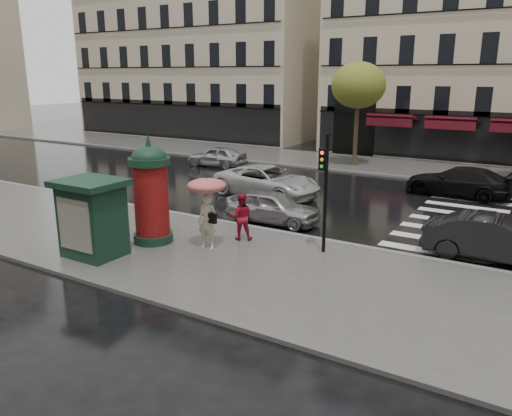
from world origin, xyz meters
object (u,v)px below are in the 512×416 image
Objects in this scene: woman_red at (241,217)px; man_burgundy at (155,203)px; woman_umbrella at (207,201)px; car_darkgrey at (495,239)px; newsstand at (93,217)px; car_white at (267,181)px; car_far_silver at (217,156)px; traffic_light at (325,182)px; morris_column at (151,191)px; car_silver at (273,207)px; car_black at (459,182)px.

woman_red is 0.90× the size of man_burgundy.
car_darkgrey is (8.43, 4.13, -1.03)m from woman_umbrella.
newsstand is 10.49m from car_white.
car_white is 8.79m from car_far_silver.
car_white is (-5.80, 6.35, -1.75)m from traffic_light.
car_far_silver is (-5.98, 12.44, -0.38)m from man_burgundy.
morris_column is 0.97× the size of car_far_silver.
car_white is at bearing 106.06° from woman_umbrella.
car_darkgrey is at bearing 56.47° from car_far_silver.
woman_umbrella is 0.64× the size of car_silver.
man_burgundy is at bearing 129.44° from morris_column.
man_burgundy is at bearing 97.97° from newsstand.
traffic_light reaches higher than newsstand.
morris_column is at bearing -173.53° from car_white.
car_black is at bearing -53.82° from car_white.
car_far_silver is (-15.01, 0.51, -0.06)m from car_black.
morris_column is at bearing 71.72° from newsstand.
woman_umbrella is 0.49× the size of car_black.
morris_column is at bearing 111.65° from car_darkgrey.
woman_red is 0.67× the size of newsstand.
car_silver is at bearing 65.72° from newsstand.
traffic_light is 1.56× the size of newsstand.
woman_umbrella is 0.65× the size of morris_column.
newsstand is 17.15m from car_far_silver.
traffic_light is 1.01× the size of car_silver.
woman_red is at bearing 35.65° from morris_column.
morris_column is at bearing -25.58° from car_black.
man_burgundy is at bearing 177.42° from car_white.
traffic_light is 8.77m from car_white.
car_silver is at bearing 39.68° from car_far_silver.
morris_column is 5.98m from traffic_light.
woman_umbrella reaches higher than car_black.
morris_column reaches higher than car_white.
car_darkgrey is at bearing 21.73° from car_black.
newsstand is (0.48, -3.43, 0.36)m from man_burgundy.
woman_red is 2.76m from car_silver.
morris_column is (1.15, -1.40, 0.90)m from man_burgundy.
car_silver is 0.71× the size of car_white.
morris_column reaches higher than car_silver.
car_white is at bearing 132.41° from traffic_light.
car_black is (2.30, 11.25, -1.77)m from traffic_light.
man_burgundy is 0.49× the size of morris_column.
woman_red reaches higher than car_silver.
car_darkgrey is 1.12× the size of car_far_silver.
car_far_silver is at bearing -86.95° from car_black.
man_burgundy is 2.03m from morris_column.
woman_umbrella is 3.45m from man_burgundy.
newsstand reaches higher than car_black.
morris_column reaches higher than car_black.
traffic_light is 0.89× the size of car_darkgrey.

